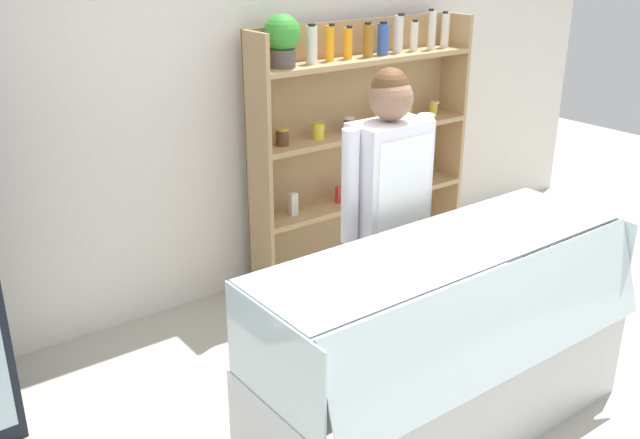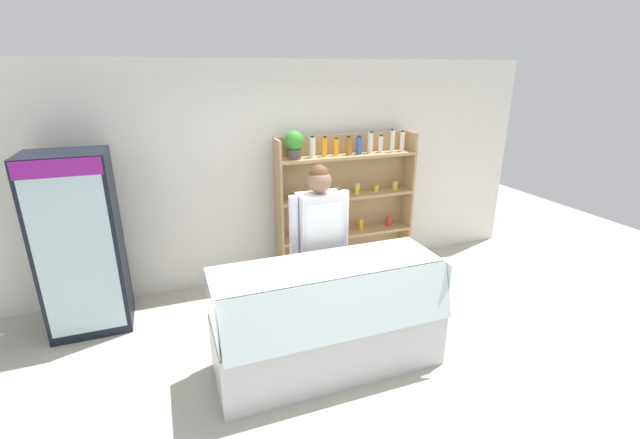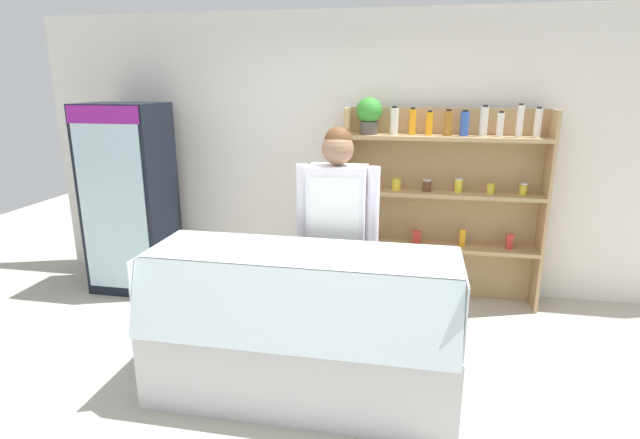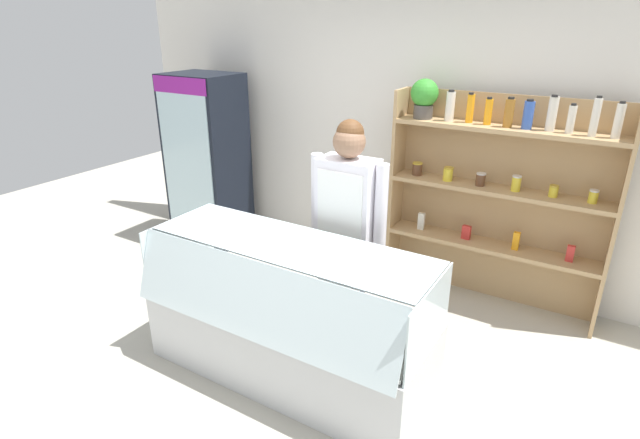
{
  "view_description": "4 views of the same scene",
  "coord_description": "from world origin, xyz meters",
  "px_view_note": "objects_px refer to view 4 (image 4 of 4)",
  "views": [
    {
      "loc": [
        -2.52,
        -2.04,
        2.36
      ],
      "look_at": [
        -0.54,
        0.61,
        1.04
      ],
      "focal_mm": 40.0,
      "sensor_mm": 36.0,
      "label": 1
    },
    {
      "loc": [
        -1.45,
        -3.03,
        2.58
      ],
      "look_at": [
        -0.08,
        0.61,
        1.21
      ],
      "focal_mm": 24.0,
      "sensor_mm": 36.0,
      "label": 2
    },
    {
      "loc": [
        0.46,
        -2.87,
        2.06
      ],
      "look_at": [
        -0.2,
        0.52,
        1.09
      ],
      "focal_mm": 28.0,
      "sensor_mm": 36.0,
      "label": 3
    },
    {
      "loc": [
        1.49,
        -2.38,
        2.39
      ],
      "look_at": [
        -0.31,
        0.58,
        0.98
      ],
      "focal_mm": 28.0,
      "sensor_mm": 36.0,
      "label": 4
    }
  ],
  "objects_px": {
    "deli_display_case": "(288,335)",
    "shop_clerk": "(347,216)",
    "drinks_fridge": "(207,161)",
    "shelving_unit": "(492,186)"
  },
  "relations": [
    {
      "from": "drinks_fridge",
      "to": "deli_display_case",
      "type": "distance_m",
      "value": 2.63
    },
    {
      "from": "deli_display_case",
      "to": "shop_clerk",
      "type": "bearing_deg",
      "value": 76.51
    },
    {
      "from": "shop_clerk",
      "to": "shelving_unit",
      "type": "bearing_deg",
      "value": 58.1
    },
    {
      "from": "drinks_fridge",
      "to": "deli_display_case",
      "type": "relative_size",
      "value": 0.92
    },
    {
      "from": "deli_display_case",
      "to": "shop_clerk",
      "type": "xyz_separation_m",
      "value": [
        0.14,
        0.59,
        0.73
      ]
    },
    {
      "from": "shelving_unit",
      "to": "shop_clerk",
      "type": "relative_size",
      "value": 1.1
    },
    {
      "from": "drinks_fridge",
      "to": "shelving_unit",
      "type": "height_order",
      "value": "shelving_unit"
    },
    {
      "from": "drinks_fridge",
      "to": "deli_display_case",
      "type": "height_order",
      "value": "drinks_fridge"
    },
    {
      "from": "shelving_unit",
      "to": "deli_display_case",
      "type": "height_order",
      "value": "shelving_unit"
    },
    {
      "from": "shelving_unit",
      "to": "deli_display_case",
      "type": "bearing_deg",
      "value": -116.37
    }
  ]
}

